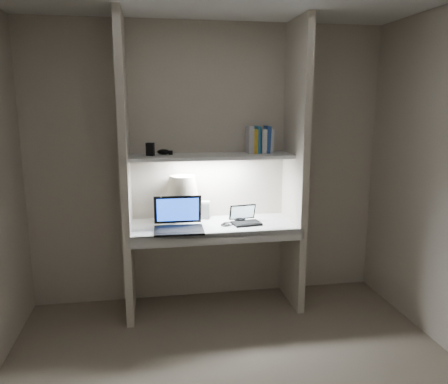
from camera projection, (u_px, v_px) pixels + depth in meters
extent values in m
cube|color=beige|center=(209.00, 165.00, 3.97)|extent=(3.20, 0.01, 2.50)
cube|color=beige|center=(125.00, 172.00, 3.59)|extent=(0.06, 0.55, 2.50)
cube|color=beige|center=(295.00, 167.00, 3.83)|extent=(0.06, 0.55, 2.50)
cube|color=white|center=(213.00, 226.00, 3.81)|extent=(1.40, 0.55, 0.04)
cube|color=silver|center=(218.00, 238.00, 3.56)|extent=(1.46, 0.03, 0.10)
cube|color=silver|center=(211.00, 156.00, 3.78)|extent=(1.40, 0.36, 0.03)
cube|color=white|center=(211.00, 159.00, 3.78)|extent=(0.60, 0.04, 0.02)
cylinder|color=white|center=(183.00, 220.00, 3.89)|extent=(0.10, 0.10, 0.02)
ellipsoid|color=white|center=(183.00, 210.00, 3.87)|extent=(0.14, 0.14, 0.18)
cylinder|color=white|center=(182.00, 199.00, 3.85)|extent=(0.02, 0.02, 0.07)
sphere|color=#FFD899|center=(182.00, 190.00, 3.84)|extent=(0.04, 0.04, 0.04)
cube|color=black|center=(179.00, 230.00, 3.58)|extent=(0.41, 0.29, 0.02)
cube|color=black|center=(179.00, 229.00, 3.58)|extent=(0.35, 0.20, 0.00)
cube|color=black|center=(178.00, 210.00, 3.72)|extent=(0.40, 0.08, 0.25)
cube|color=blue|center=(178.00, 210.00, 3.71)|extent=(0.36, 0.06, 0.21)
cube|color=black|center=(246.00, 223.00, 3.79)|extent=(0.26, 0.20, 0.02)
cube|color=black|center=(246.00, 222.00, 3.79)|extent=(0.22, 0.14, 0.00)
cube|color=black|center=(242.00, 212.00, 3.87)|extent=(0.24, 0.08, 0.14)
cube|color=#CFEEFF|center=(243.00, 212.00, 3.86)|extent=(0.21, 0.07, 0.11)
cube|color=silver|center=(204.00, 210.00, 3.97)|extent=(0.13, 0.11, 0.16)
ellipsoid|color=black|center=(240.00, 220.00, 3.86)|extent=(0.13, 0.10, 0.04)
torus|color=black|center=(228.00, 224.00, 3.79)|extent=(0.11, 0.11, 0.01)
cube|color=gold|center=(158.00, 226.00, 3.73)|extent=(0.09, 0.09, 0.00)
cube|color=silver|center=(270.00, 141.00, 3.91)|extent=(0.03, 0.16, 0.21)
cube|color=navy|center=(267.00, 139.00, 3.91)|extent=(0.04, 0.16, 0.24)
cube|color=silver|center=(263.00, 141.00, 3.90)|extent=(0.04, 0.16, 0.21)
cube|color=teal|center=(257.00, 140.00, 3.89)|extent=(0.03, 0.16, 0.24)
cube|color=gold|center=(254.00, 141.00, 3.89)|extent=(0.03, 0.16, 0.21)
cube|color=silver|center=(250.00, 140.00, 3.88)|extent=(0.04, 0.16, 0.24)
cube|color=black|center=(150.00, 149.00, 3.69)|extent=(0.08, 0.06, 0.11)
ellipsoid|color=black|center=(164.00, 152.00, 3.77)|extent=(0.13, 0.11, 0.05)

